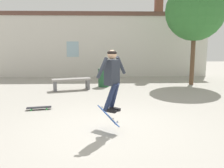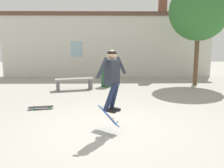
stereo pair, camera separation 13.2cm
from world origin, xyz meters
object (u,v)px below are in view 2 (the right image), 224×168
at_px(trash_bin, 107,77).
at_px(skateboard_flipping, 108,116).
at_px(park_bench, 74,82).
at_px(skater, 112,75).
at_px(tree_right, 199,11).
at_px(skateboard_resting, 41,107).

distance_m(trash_bin, skateboard_flipping, 5.92).
relative_size(park_bench, skater, 1.21).
distance_m(tree_right, trash_bin, 5.38).
bearing_deg(tree_right, skateboard_flipping, -124.43).
xyz_separation_m(trash_bin, skater, (0.14, -6.01, 0.93)).
relative_size(park_bench, skateboard_resting, 2.22).
height_order(skater, skateboard_flipping, skater).
bearing_deg(skater, park_bench, 145.03).
bearing_deg(skateboard_flipping, skateboard_resting, -167.08).
distance_m(skater, skateboard_resting, 3.30).
xyz_separation_m(tree_right, skateboard_flipping, (-4.32, -6.30, -3.18)).
height_order(park_bench, trash_bin, trash_bin).
xyz_separation_m(skater, skateboard_flipping, (-0.09, 0.09, -1.00)).
height_order(trash_bin, skateboard_flipping, trash_bin).
xyz_separation_m(tree_right, skater, (-4.23, -6.39, -2.18)).
height_order(park_bench, skateboard_flipping, skateboard_flipping).
xyz_separation_m(trash_bin, skateboard_resting, (-2.09, -3.96, -0.38)).
xyz_separation_m(skater, skateboard_resting, (-2.23, 2.05, -1.30)).
bearing_deg(park_bench, tree_right, -4.89).
bearing_deg(skateboard_resting, tree_right, 22.78).
bearing_deg(trash_bin, skater, -88.65).
relative_size(park_bench, skateboard_flipping, 2.38).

